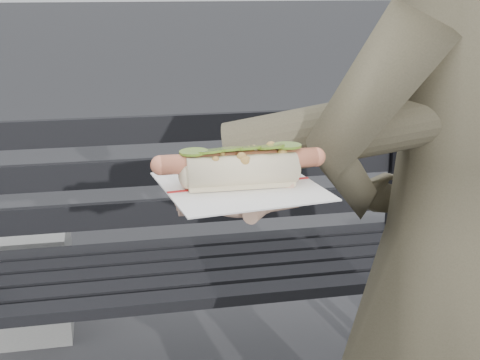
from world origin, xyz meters
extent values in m
cylinder|color=black|center=(0.69, 0.72, 0.23)|extent=(0.04, 0.04, 0.45)
cylinder|color=black|center=(0.69, 1.06, 0.23)|extent=(0.04, 0.04, 0.45)
cube|color=black|center=(0.02, 0.71, 0.47)|extent=(1.50, 0.07, 0.03)
cube|color=black|center=(0.02, 0.80, 0.47)|extent=(1.50, 0.07, 0.03)
cube|color=black|center=(0.02, 0.89, 0.47)|extent=(1.50, 0.07, 0.03)
cube|color=black|center=(0.02, 0.98, 0.47)|extent=(1.50, 0.07, 0.03)
cube|color=black|center=(0.02, 1.07, 0.47)|extent=(1.50, 0.07, 0.03)
cube|color=black|center=(0.69, 1.08, 0.67)|extent=(0.04, 0.03, 0.42)
cube|color=black|center=(0.02, 1.10, 0.57)|extent=(1.50, 0.02, 0.08)
cube|color=black|center=(0.02, 1.10, 0.70)|extent=(1.50, 0.02, 0.08)
cube|color=black|center=(0.02, 1.10, 0.83)|extent=(1.50, 0.02, 0.08)
imported|color=#423E2C|center=(0.33, 0.08, 0.79)|extent=(0.65, 0.51, 1.57)
cylinder|color=#423E2C|center=(0.20, 0.06, 1.05)|extent=(0.51, 0.23, 0.19)
cylinder|color=#D8A384|center=(-0.01, -0.03, 0.99)|extent=(0.09, 0.08, 0.07)
ellipsoid|color=#D8A384|center=(-0.05, -0.04, 0.98)|extent=(0.10, 0.12, 0.03)
cylinder|color=#D8A384|center=(-0.10, -0.07, 0.99)|extent=(0.05, 0.02, 0.02)
cylinder|color=#D8A384|center=(-0.10, -0.05, 0.99)|extent=(0.05, 0.02, 0.02)
cylinder|color=#D8A384|center=(-0.10, -0.03, 0.99)|extent=(0.05, 0.02, 0.02)
cylinder|color=#D8A384|center=(-0.10, -0.01, 0.99)|extent=(0.05, 0.02, 0.02)
cylinder|color=#D8A384|center=(-0.04, -0.10, 0.99)|extent=(0.04, 0.05, 0.02)
cube|color=white|center=(-0.05, -0.04, 1.00)|extent=(0.21, 0.21, 0.00)
cube|color=#B21E1E|center=(-0.05, -0.04, 1.00)|extent=(0.19, 0.03, 0.00)
cylinder|color=#DB7754|center=(-0.05, -0.04, 1.03)|extent=(0.20, 0.02, 0.02)
sphere|color=#DB7754|center=(-0.15, -0.04, 1.03)|extent=(0.03, 0.02, 0.02)
sphere|color=#DB7754|center=(0.05, -0.04, 1.03)|extent=(0.02, 0.02, 0.02)
sphere|color=#9E6B2D|center=(-0.05, -0.06, 1.04)|extent=(0.01, 0.01, 0.01)
sphere|color=#9E6B2D|center=(-0.08, -0.06, 1.04)|extent=(0.01, 0.01, 0.01)
sphere|color=#9E6B2D|center=(-0.07, -0.05, 1.05)|extent=(0.01, 0.01, 0.01)
sphere|color=#9E6B2D|center=(-0.03, -0.02, 1.04)|extent=(0.01, 0.01, 0.01)
sphere|color=#9E6B2D|center=(-0.04, -0.06, 1.04)|extent=(0.01, 0.01, 0.01)
sphere|color=#9E6B2D|center=(-0.08, -0.02, 1.04)|extent=(0.01, 0.01, 0.01)
sphere|color=#9E6B2D|center=(-0.01, -0.04, 1.04)|extent=(0.01, 0.01, 0.01)
sphere|color=#9E6B2D|center=(0.00, -0.02, 1.04)|extent=(0.01, 0.01, 0.01)
sphere|color=#9E6B2D|center=(-0.05, -0.02, 1.04)|extent=(0.01, 0.01, 0.01)
sphere|color=#9E6B2D|center=(0.01, -0.04, 1.04)|extent=(0.01, 0.01, 0.01)
sphere|color=#9E6B2D|center=(-0.10, -0.05, 1.04)|extent=(0.01, 0.01, 0.01)
sphere|color=#9E6B2D|center=(-0.03, -0.02, 1.05)|extent=(0.01, 0.01, 0.01)
sphere|color=#9E6B2D|center=(-0.08, -0.04, 1.04)|extent=(0.01, 0.01, 0.01)
sphere|color=#9E6B2D|center=(-0.04, -0.03, 1.05)|extent=(0.01, 0.01, 0.01)
sphere|color=#9E6B2D|center=(-0.01, -0.03, 1.04)|extent=(0.01, 0.01, 0.01)
sphere|color=#9E6B2D|center=(-0.05, -0.06, 1.04)|extent=(0.01, 0.01, 0.01)
sphere|color=#9E6B2D|center=(0.00, -0.04, 1.05)|extent=(0.01, 0.01, 0.01)
sphere|color=#9E6B2D|center=(0.00, -0.05, 1.04)|extent=(0.01, 0.01, 0.01)
sphere|color=#9E6B2D|center=(-0.11, -0.03, 1.04)|extent=(0.01, 0.01, 0.01)
sphere|color=#9E6B2D|center=(-0.05, -0.02, 1.04)|extent=(0.01, 0.01, 0.01)
sphere|color=#9E6B2D|center=(-0.06, -0.04, 1.04)|extent=(0.01, 0.01, 0.01)
sphere|color=#9E6B2D|center=(-0.07, -0.03, 1.04)|extent=(0.01, 0.01, 0.01)
sphere|color=#9E6B2D|center=(0.00, -0.02, 1.05)|extent=(0.01, 0.01, 0.01)
sphere|color=#9E6B2D|center=(-0.11, -0.06, 1.04)|extent=(0.01, 0.01, 0.01)
sphere|color=#9E6B2D|center=(-0.06, -0.06, 1.04)|extent=(0.01, 0.01, 0.01)
sphere|color=#9E6B2D|center=(-0.02, -0.04, 1.04)|extent=(0.01, 0.01, 0.01)
sphere|color=#9E6B2D|center=(-0.11, -0.03, 1.04)|extent=(0.01, 0.01, 0.01)
sphere|color=#9E6B2D|center=(-0.09, -0.04, 1.04)|extent=(0.01, 0.01, 0.01)
cylinder|color=olive|center=(-0.11, -0.04, 1.05)|extent=(0.04, 0.04, 0.00)
cylinder|color=olive|center=(-0.09, -0.04, 1.05)|extent=(0.04, 0.04, 0.01)
cylinder|color=olive|center=(-0.06, -0.04, 1.05)|extent=(0.04, 0.04, 0.01)
cylinder|color=olive|center=(-0.04, -0.04, 1.05)|extent=(0.04, 0.04, 0.01)
cylinder|color=olive|center=(-0.01, -0.04, 1.05)|extent=(0.04, 0.04, 0.01)
cylinder|color=olive|center=(0.01, -0.04, 1.05)|extent=(0.04, 0.04, 0.00)
cube|color=brown|center=(0.86, 2.05, 0.00)|extent=(0.08, 0.07, 0.00)
cube|color=brown|center=(0.58, 2.25, 0.00)|extent=(0.09, 0.10, 0.00)
camera|label=1|loc=(-0.21, -0.83, 1.25)|focal=50.00mm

